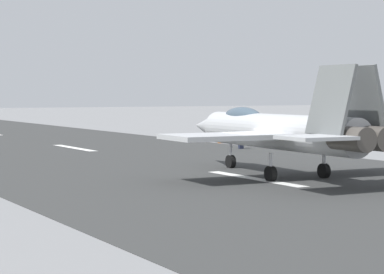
{
  "coord_description": "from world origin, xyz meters",
  "views": [
    {
      "loc": [
        -31.8,
        21.59,
        4.28
      ],
      "look_at": [
        0.1,
        3.43,
        2.2
      ],
      "focal_mm": 71.25,
      "sensor_mm": 36.0,
      "label": 1
    }
  ],
  "objects_px": {
    "crew_person": "(241,139)",
    "marker_cone_far": "(220,140)",
    "fighter_jet": "(278,130)",
    "marker_cone_mid": "(350,153)"
  },
  "relations": [
    {
      "from": "crew_person",
      "to": "marker_cone_far",
      "type": "relative_size",
      "value": 2.84
    },
    {
      "from": "fighter_jet",
      "to": "crew_person",
      "type": "distance_m",
      "value": 19.78
    },
    {
      "from": "fighter_jet",
      "to": "marker_cone_mid",
      "type": "relative_size",
      "value": 31.64
    },
    {
      "from": "marker_cone_mid",
      "to": "marker_cone_far",
      "type": "xyz_separation_m",
      "value": [
        16.87,
        0.0,
        0.0
      ]
    },
    {
      "from": "crew_person",
      "to": "marker_cone_mid",
      "type": "relative_size",
      "value": 2.84
    },
    {
      "from": "fighter_jet",
      "to": "crew_person",
      "type": "relative_size",
      "value": 11.15
    },
    {
      "from": "crew_person",
      "to": "marker_cone_far",
      "type": "xyz_separation_m",
      "value": [
        7.06,
        -2.48,
        -0.5
      ]
    },
    {
      "from": "fighter_jet",
      "to": "marker_cone_far",
      "type": "distance_m",
      "value": 27.23
    },
    {
      "from": "fighter_jet",
      "to": "marker_cone_mid",
      "type": "xyz_separation_m",
      "value": [
        7.65,
        -11.66,
        -2.12
      ]
    },
    {
      "from": "crew_person",
      "to": "marker_cone_mid",
      "type": "xyz_separation_m",
      "value": [
        -9.8,
        -2.48,
        -0.5
      ]
    }
  ]
}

